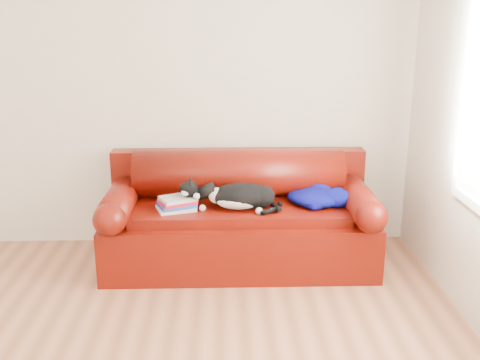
# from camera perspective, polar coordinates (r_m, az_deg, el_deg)

# --- Properties ---
(room_shell) EXTENTS (4.52, 4.02, 2.61)m
(room_shell) POSITION_cam_1_polar(r_m,az_deg,el_deg) (2.76, -13.16, 10.64)
(room_shell) COLOR beige
(room_shell) RESTS_ON ground
(sofa_base) EXTENTS (2.10, 0.90, 0.50)m
(sofa_base) POSITION_cam_1_polar(r_m,az_deg,el_deg) (4.50, -0.05, -5.61)
(sofa_base) COLOR #370902
(sofa_base) RESTS_ON ground
(sofa_back) EXTENTS (2.10, 1.01, 0.88)m
(sofa_back) POSITION_cam_1_polar(r_m,az_deg,el_deg) (4.63, -0.14, -0.99)
(sofa_back) COLOR #370902
(sofa_back) RESTS_ON ground
(book_stack) EXTENTS (0.33, 0.29, 0.10)m
(book_stack) POSITION_cam_1_polar(r_m,az_deg,el_deg) (4.30, -6.42, -2.39)
(book_stack) COLOR beige
(book_stack) RESTS_ON sofa_base
(cat) EXTENTS (0.68, 0.33, 0.25)m
(cat) POSITION_cam_1_polar(r_m,az_deg,el_deg) (4.28, 0.14, -1.70)
(cat) COLOR black
(cat) RESTS_ON sofa_base
(blanket) EXTENTS (0.49, 0.39, 0.15)m
(blanket) POSITION_cam_1_polar(r_m,az_deg,el_deg) (4.43, 7.96, -1.66)
(blanket) COLOR #030245
(blanket) RESTS_ON sofa_base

